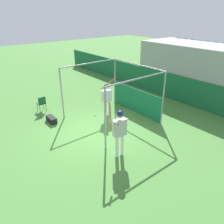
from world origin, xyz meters
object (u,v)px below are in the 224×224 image
Objects in this scene: player_batter at (107,97)px; player_waiting at (119,129)px; baseball at (95,115)px; folding_chair at (42,102)px; equipment_bag at (51,119)px.

player_batter is 0.90× the size of player_waiting.
player_batter is 26.11× the size of baseball.
equipment_bag is (1.48, -0.17, -0.38)m from folding_chair.
folding_chair is at bearing -76.23° from player_waiting.
player_batter reaches higher than baseball.
folding_chair reaches higher than baseball.
player_batter is at bearing 65.27° from equipment_bag.
player_batter is 2.30× the size of folding_chair.
folding_chair is at bearing 144.43° from player_batter.
equipment_bag is at bearing -110.39° from baseball.
player_waiting is at bearing 10.79° from equipment_bag.
player_waiting is 3.08× the size of equipment_bag.
equipment_bag is (-1.16, -2.51, -0.91)m from player_batter.
baseball is at bearing -103.07° from player_waiting.
player_waiting is 5.70m from folding_chair.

